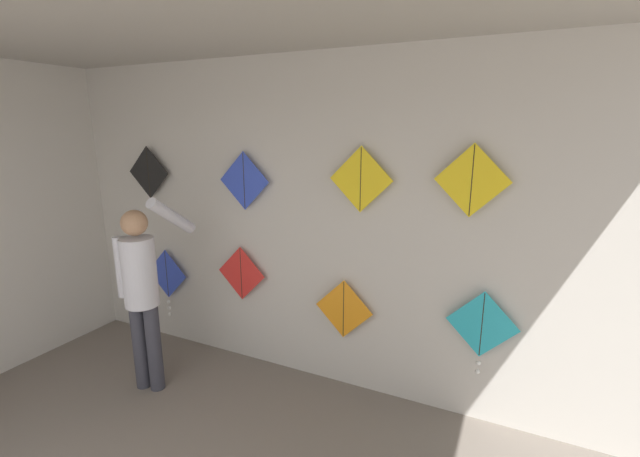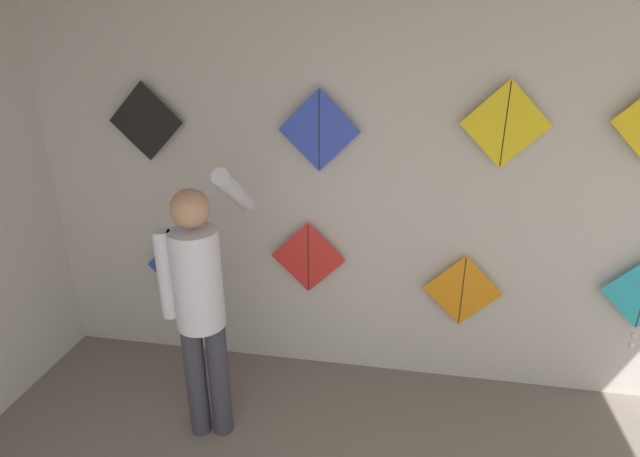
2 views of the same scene
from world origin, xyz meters
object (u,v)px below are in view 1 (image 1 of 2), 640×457
Objects in this scene: kite_1 at (241,273)px; kite_4 at (148,172)px; kite_3 at (482,328)px; kite_5 at (244,181)px; kite_2 at (344,309)px; kite_7 at (472,181)px; kite_6 at (361,179)px; shopkeeper at (142,285)px; kite_0 at (167,278)px.

kite_1 is 1.00× the size of kite_4.
kite_1 reaches higher than kite_3.
kite_2 is at bearing 0.00° from kite_5.
kite_1 is 1.00× the size of kite_2.
kite_7 is (3.04, 0.00, 0.08)m from kite_4.
kite_7 is at bearing 0.00° from kite_4.
kite_1 is at bearing 180.00° from kite_6.
kite_3 is at bearing -0.02° from kite_1.
kite_1 is 0.79× the size of kite_3.
kite_6 reaches higher than shopkeeper.
kite_5 is at bearing 0.00° from kite_1.
kite_0 is (-0.47, 0.72, -0.25)m from shopkeeper.
kite_2 is 1.00× the size of kite_4.
kite_3 is at bearing 3.39° from shopkeeper.
kite_1 is 0.87m from kite_5.
kite_4 reaches higher than kite_0.
kite_6 is at bearing 0.00° from kite_5.
shopkeeper is 1.69m from kite_2.
shopkeeper is at bearing -50.64° from kite_4.
kite_2 is 1.47m from kite_7.
kite_6 is (1.16, 0.00, 0.94)m from kite_1.
kite_3 is at bearing -0.04° from kite_2.
kite_6 is (-0.96, 0.00, 1.03)m from kite_3.
kite_5 is (0.08, 0.00, 0.87)m from kite_1.
kite_3 is at bearing -0.02° from kite_5.
kite_0 is 1.11× the size of kite_3.
kite_7 is at bearing 0.00° from kite_2.
kite_7 reaches higher than kite_1.
shopkeeper is 2.71m from kite_7.
kite_7 is at bearing 179.70° from kite_3.
kite_4 is 1.00× the size of kite_7.
kite_1 is at bearing 44.50° from shopkeeper.
kite_6 is at bearing 0.00° from kite_2.
shopkeeper reaches higher than kite_0.
kite_4 is at bearing 180.00° from kite_2.
kite_6 is (2.11, 0.00, 1.13)m from kite_0.
kite_3 is 1.27× the size of kite_5.
kite_4 is 1.15m from kite_5.
kite_5 is at bearing 180.00° from kite_2.
shopkeeper reaches higher than kite_3.
kite_3 is (2.60, 0.72, -0.15)m from shopkeeper.
kite_4 is (-2.11, 0.00, 1.05)m from kite_2.
shopkeeper is 0.87m from kite_1.
kite_1 is 1.50m from kite_6.
kite_1 is at bearing 180.00° from kite_7.
kite_2 is 1.00× the size of kite_6.
kite_1 is at bearing 0.07° from kite_0.
kite_1 is 2.20m from kite_7.
kite_5 reaches higher than kite_2.
kite_7 reaches higher than kite_5.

